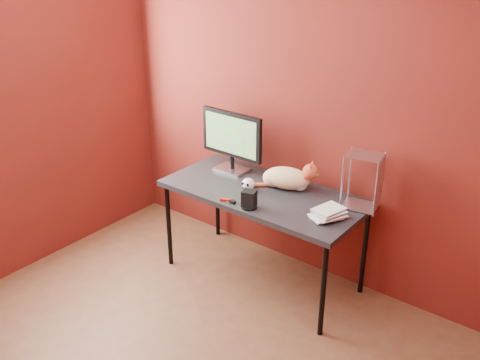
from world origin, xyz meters
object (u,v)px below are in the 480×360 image
Objects in this scene: monitor at (232,139)px; cat at (287,178)px; desk at (263,197)px; book_stack at (327,158)px; speaker at (249,200)px; skull_mug at (248,184)px.

cat is (0.53, -0.01, -0.18)m from monitor.
desk is 1.87× the size of book_stack.
book_stack is at bearing -10.77° from monitor.
speaker is at bearing -40.32° from monitor.
cat is at bearing 53.50° from desk.
speaker reaches higher than desk.
desk is 0.30m from speaker.
book_stack is (0.93, -0.19, 0.13)m from monitor.
monitor is at bearing 168.48° from book_stack.
speaker is at bearing -56.60° from skull_mug.
book_stack is at bearing -3.67° from desk.
monitor reaches higher than desk.
cat is at bearing 39.20° from skull_mug.
cat reaches higher than skull_mug.
cat is 0.29m from skull_mug.
desk is 0.23m from cat.
monitor is 0.69× the size of book_stack.
monitor is at bearing 163.55° from cat.
book_stack reaches higher than cat.
skull_mug is 0.12× the size of book_stack.
cat is at bearing 156.02° from book_stack.
speaker is at bearing -151.43° from book_stack.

